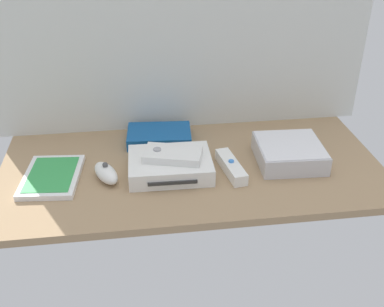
{
  "coord_description": "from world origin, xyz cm",
  "views": [
    {
      "loc": [
        -14.16,
        -104.29,
        64.92
      ],
      "look_at": [
        0.0,
        0.0,
        4.0
      ],
      "focal_mm": 43.97,
      "sensor_mm": 36.0,
      "label": 1
    }
  ],
  "objects_px": {
    "game_console": "(170,165)",
    "game_case": "(52,176)",
    "remote_wand": "(231,167)",
    "remote_nunchuk": "(106,173)",
    "network_router": "(159,136)",
    "remote_classic_pad": "(173,155)",
    "mini_computer": "(289,153)"
  },
  "relations": [
    {
      "from": "game_case",
      "to": "mini_computer",
      "type": "bearing_deg",
      "value": 5.85
    },
    {
      "from": "remote_classic_pad",
      "to": "remote_wand",
      "type": "bearing_deg",
      "value": 9.45
    },
    {
      "from": "game_console",
      "to": "mini_computer",
      "type": "bearing_deg",
      "value": 3.8
    },
    {
      "from": "remote_nunchuk",
      "to": "remote_classic_pad",
      "type": "distance_m",
      "value": 0.17
    },
    {
      "from": "network_router",
      "to": "remote_nunchuk",
      "type": "xyz_separation_m",
      "value": [
        -0.15,
        -0.19,
        0.0
      ]
    },
    {
      "from": "network_router",
      "to": "game_case",
      "type": "bearing_deg",
      "value": -145.78
    },
    {
      "from": "remote_wand",
      "to": "remote_nunchuk",
      "type": "distance_m",
      "value": 0.32
    },
    {
      "from": "game_case",
      "to": "network_router",
      "type": "xyz_separation_m",
      "value": [
        0.28,
        0.16,
        0.01
      ]
    },
    {
      "from": "game_case",
      "to": "remote_classic_pad",
      "type": "bearing_deg",
      "value": 3.35
    },
    {
      "from": "remote_nunchuk",
      "to": "remote_wand",
      "type": "bearing_deg",
      "value": -26.25
    },
    {
      "from": "mini_computer",
      "to": "remote_classic_pad",
      "type": "relative_size",
      "value": 1.11
    },
    {
      "from": "mini_computer",
      "to": "remote_classic_pad",
      "type": "distance_m",
      "value": 0.31
    },
    {
      "from": "mini_computer",
      "to": "remote_wand",
      "type": "height_order",
      "value": "mini_computer"
    },
    {
      "from": "remote_wand",
      "to": "game_case",
      "type": "bearing_deg",
      "value": 167.97
    },
    {
      "from": "game_console",
      "to": "remote_nunchuk",
      "type": "distance_m",
      "value": 0.16
    },
    {
      "from": "network_router",
      "to": "remote_wand",
      "type": "distance_m",
      "value": 0.25
    },
    {
      "from": "mini_computer",
      "to": "game_console",
      "type": "bearing_deg",
      "value": -177.44
    },
    {
      "from": "game_case",
      "to": "remote_nunchuk",
      "type": "bearing_deg",
      "value": -3.87
    },
    {
      "from": "game_case",
      "to": "remote_wand",
      "type": "distance_m",
      "value": 0.45
    },
    {
      "from": "game_console",
      "to": "game_case",
      "type": "height_order",
      "value": "game_console"
    },
    {
      "from": "remote_wand",
      "to": "remote_nunchuk",
      "type": "xyz_separation_m",
      "value": [
        -0.32,
        0.0,
        0.01
      ]
    },
    {
      "from": "game_console",
      "to": "network_router",
      "type": "distance_m",
      "value": 0.17
    },
    {
      "from": "network_router",
      "to": "remote_wand",
      "type": "relative_size",
      "value": 1.24
    },
    {
      "from": "game_console",
      "to": "network_router",
      "type": "relative_size",
      "value": 1.13
    },
    {
      "from": "game_case",
      "to": "remote_wand",
      "type": "xyz_separation_m",
      "value": [
        0.45,
        -0.03,
        0.01
      ]
    },
    {
      "from": "game_console",
      "to": "remote_classic_pad",
      "type": "bearing_deg",
      "value": -8.68
    },
    {
      "from": "game_console",
      "to": "game_case",
      "type": "bearing_deg",
      "value": 179.34
    },
    {
      "from": "remote_wand",
      "to": "remote_classic_pad",
      "type": "bearing_deg",
      "value": 165.35
    },
    {
      "from": "network_router",
      "to": "remote_classic_pad",
      "type": "bearing_deg",
      "value": -78.29
    },
    {
      "from": "mini_computer",
      "to": "game_case",
      "type": "height_order",
      "value": "mini_computer"
    },
    {
      "from": "mini_computer",
      "to": "remote_nunchuk",
      "type": "height_order",
      "value": "mini_computer"
    },
    {
      "from": "remote_classic_pad",
      "to": "game_case",
      "type": "bearing_deg",
      "value": -166.65
    }
  ]
}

